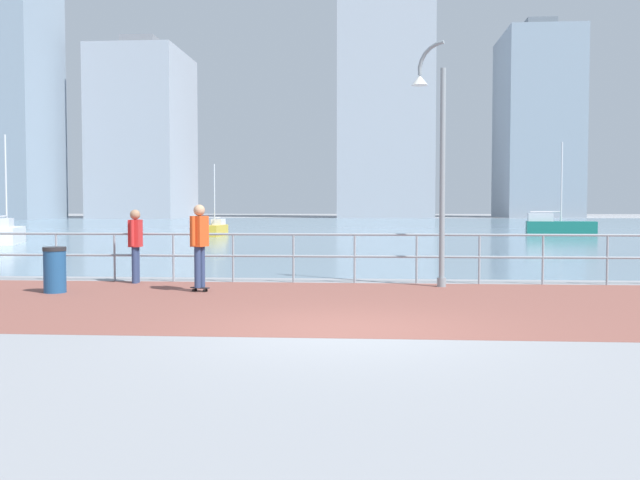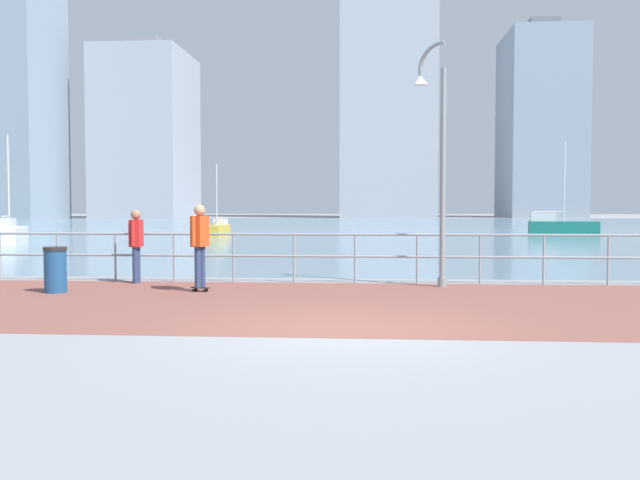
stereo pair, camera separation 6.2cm
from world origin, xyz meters
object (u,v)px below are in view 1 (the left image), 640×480
at_px(sailboat_white, 6,233).
at_px(sailboat_navy, 558,227).
at_px(lamppost, 435,152).
at_px(trash_bin, 55,270).
at_px(bystander, 135,240).
at_px(sailboat_red, 215,229).
at_px(skateboarder, 199,239).

height_order(sailboat_white, sailboat_navy, sailboat_navy).
bearing_deg(lamppost, sailboat_white, 138.56).
distance_m(trash_bin, sailboat_navy, 34.14).
bearing_deg(sailboat_navy, bystander, -121.09).
bearing_deg(lamppost, sailboat_navy, 70.46).
relative_size(bystander, trash_bin, 1.80).
distance_m(sailboat_white, sailboat_navy, 30.35).
bearing_deg(sailboat_red, bystander, -81.42).
bearing_deg(sailboat_white, lamppost, -41.44).
height_order(lamppost, trash_bin, lamppost).
height_order(trash_bin, sailboat_white, sailboat_white).
bearing_deg(trash_bin, bystander, 61.13).
height_order(lamppost, skateboarder, lamppost).
xyz_separation_m(skateboarder, sailboat_white, (-13.47, 17.52, -0.59)).
bearing_deg(trash_bin, sailboat_navy, 59.05).
bearing_deg(sailboat_white, bystander, -54.06).
height_order(skateboarder, sailboat_navy, sailboat_navy).
xyz_separation_m(sailboat_navy, sailboat_red, (-20.33, -2.19, -0.13)).
height_order(lamppost, sailboat_red, lamppost).
xyz_separation_m(skateboarder, bystander, (-1.85, 1.49, -0.09)).
bearing_deg(lamppost, skateboarder, -164.89).
bearing_deg(sailboat_navy, skateboarder, -116.92).
bearing_deg(lamppost, trash_bin, -167.62).
height_order(lamppost, bystander, lamppost).
height_order(bystander, sailboat_red, sailboat_red).
distance_m(bystander, sailboat_navy, 32.00).
relative_size(lamppost, skateboarder, 2.97).
bearing_deg(sailboat_white, skateboarder, -52.45).
bearing_deg(sailboat_red, sailboat_white, -130.39).
distance_m(lamppost, sailboat_white, 24.60).
bearing_deg(sailboat_red, sailboat_navy, 6.16).
bearing_deg(trash_bin, lamppost, 12.38).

